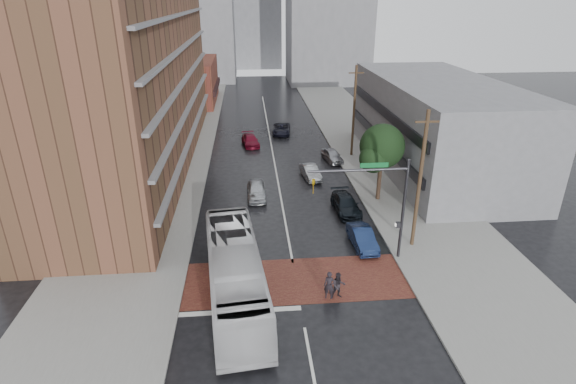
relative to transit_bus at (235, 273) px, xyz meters
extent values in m
plane|color=black|center=(3.74, 1.00, -1.74)|extent=(160.00, 160.00, 0.00)
cube|color=brown|center=(3.74, 1.50, -1.73)|extent=(14.00, 5.00, 0.02)
cube|color=gray|center=(-7.76, 26.00, -1.66)|extent=(9.00, 90.00, 0.15)
cube|color=gray|center=(15.24, 26.00, -1.66)|extent=(9.00, 90.00, 0.15)
cube|color=brown|center=(-10.26, 25.00, 12.26)|extent=(10.00, 44.00, 28.00)
cube|color=brown|center=(-8.26, 55.00, 1.76)|extent=(8.00, 16.00, 7.00)
cube|color=gray|center=(20.24, 21.00, 2.76)|extent=(11.00, 26.00, 9.00)
cube|color=gray|center=(3.74, 96.00, 10.26)|extent=(12.00, 10.00, 24.00)
cylinder|color=#332319|center=(12.24, 13.00, 0.26)|extent=(0.36, 0.36, 4.00)
sphere|color=black|center=(12.24, 13.00, 3.26)|extent=(3.80, 3.80, 3.80)
sphere|color=black|center=(11.34, 12.20, 2.46)|extent=(2.40, 2.40, 2.40)
sphere|color=black|center=(13.04, 13.80, 2.66)|extent=(2.60, 2.60, 2.60)
cylinder|color=#2D2D33|center=(11.04, 3.50, 1.86)|extent=(0.20, 0.20, 7.20)
cylinder|color=#2D2D33|center=(7.84, 3.50, 4.86)|extent=(6.40, 0.16, 0.16)
imported|color=gold|center=(5.04, 3.50, 3.86)|extent=(0.20, 0.16, 1.00)
cube|color=#0C5926|center=(8.84, 3.50, 5.16)|extent=(1.80, 0.05, 0.30)
cube|color=#2D2D33|center=(10.79, 3.50, 0.86)|extent=(0.30, 0.30, 0.35)
cylinder|color=#473321|center=(12.54, 5.00, 3.26)|extent=(0.26, 0.26, 10.00)
cube|color=#473321|center=(12.54, 5.00, 7.46)|extent=(1.60, 0.12, 0.12)
cylinder|color=#473321|center=(12.54, 25.00, 3.26)|extent=(0.26, 0.26, 10.00)
cube|color=#473321|center=(12.54, 25.00, 7.46)|extent=(1.60, 0.12, 0.12)
imported|color=silver|center=(0.00, 0.00, 0.00)|extent=(4.18, 12.69, 3.47)
imported|color=black|center=(5.51, -0.50, -0.85)|extent=(0.74, 0.59, 1.78)
imported|color=black|center=(6.07, -0.50, -0.88)|extent=(0.87, 0.70, 1.71)
imported|color=#B0B4B8|center=(1.58, 14.51, -1.02)|extent=(1.71, 4.21, 1.43)
imported|color=#A3A7AB|center=(7.02, 18.75, -1.09)|extent=(1.91, 4.07, 1.29)
imported|color=maroon|center=(1.23, 29.92, -1.11)|extent=(2.40, 4.56, 1.26)
imported|color=black|center=(5.35, 34.56, -1.08)|extent=(2.73, 4.96, 1.32)
imported|color=#132145|center=(8.95, 5.31, -1.07)|extent=(1.63, 4.13, 1.34)
imported|color=black|center=(8.94, 11.00, -1.06)|extent=(2.13, 4.73, 1.35)
imported|color=#94959B|center=(10.04, 23.47, -1.07)|extent=(2.25, 4.10, 1.32)
camera|label=1|loc=(1.10, -22.28, 14.88)|focal=28.00mm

